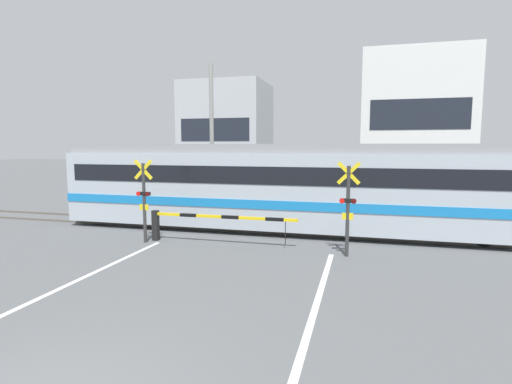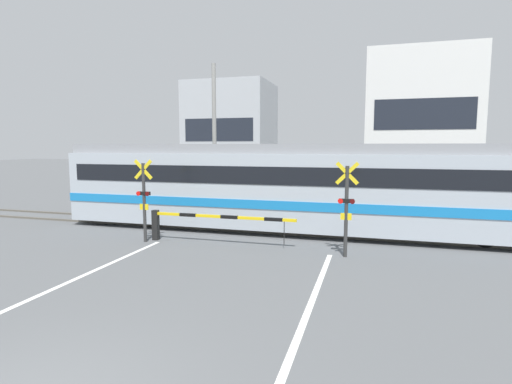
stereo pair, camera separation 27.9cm
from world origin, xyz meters
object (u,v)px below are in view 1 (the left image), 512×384
pedestrian (287,189)px  commuter_train (307,185)px  crossing_signal_right (348,205)px  crossing_signal_left (144,197)px  crossing_barrier_near (196,221)px  crossing_barrier_far (313,203)px

pedestrian → commuter_train: bearing=-72.6°
commuter_train → crossing_signal_right: size_ratio=6.80×
crossing_signal_left → pedestrian: crossing_signal_left is taller
crossing_barrier_near → crossing_signal_left: bearing=-168.1°
crossing_signal_left → pedestrian: (3.14, 9.23, -0.59)m
commuter_train → pedestrian: commuter_train is taller
crossing_barrier_far → pedestrian: pedestrian is taller
crossing_barrier_near → commuter_train: bearing=39.4°
commuter_train → crossing_signal_right: 3.53m
commuter_train → pedestrian: bearing=107.4°
commuter_train → crossing_signal_right: bearing=-62.0°
crossing_barrier_far → pedestrian: size_ratio=3.03×
commuter_train → crossing_barrier_far: size_ratio=3.77×
pedestrian → crossing_barrier_near: bearing=-99.1°
crossing_barrier_far → crossing_signal_left: crossing_signal_left is taller
crossing_barrier_far → crossing_barrier_near: bearing=-121.4°
crossing_barrier_near → pedestrian: pedestrian is taller
crossing_signal_left → crossing_barrier_far: bearing=48.9°
crossing_barrier_near → crossing_signal_right: size_ratio=1.80×
crossing_signal_right → pedestrian: bearing=111.2°
pedestrian → crossing_barrier_far: bearing=-62.2°
crossing_barrier_far → crossing_signal_right: size_ratio=1.80×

